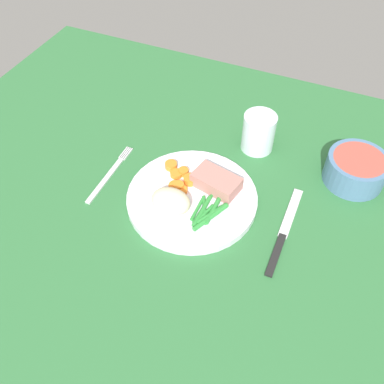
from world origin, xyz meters
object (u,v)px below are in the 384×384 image
at_px(dinner_plate, 192,198).
at_px(knife, 284,232).
at_px(salad_bowl, 356,168).
at_px(meat_portion, 216,182).
at_px(fork, 110,174).
at_px(water_glass, 258,134).

distance_m(dinner_plate, knife, 0.18).
bearing_deg(salad_bowl, knife, -116.38).
relative_size(meat_portion, salad_bowl, 0.75).
bearing_deg(knife, fork, 175.59).
bearing_deg(dinner_plate, fork, -179.17).
xyz_separation_m(meat_portion, knife, (0.15, -0.04, -0.03)).
bearing_deg(knife, water_glass, 115.74).
xyz_separation_m(fork, salad_bowl, (0.45, 0.18, 0.03)).
bearing_deg(meat_portion, fork, -168.98).
bearing_deg(salad_bowl, water_glass, 175.60).
height_order(dinner_plate, fork, dinner_plate).
height_order(knife, water_glass, water_glass).
xyz_separation_m(knife, salad_bowl, (0.09, 0.18, 0.03)).
relative_size(knife, salad_bowl, 1.75).
bearing_deg(knife, meat_portion, 159.82).
height_order(meat_portion, water_glass, water_glass).
bearing_deg(fork, meat_portion, 9.67).
bearing_deg(water_glass, knife, -59.90).
height_order(meat_portion, salad_bowl, salad_bowl).
height_order(fork, salad_bowl, salad_bowl).
bearing_deg(fork, dinner_plate, -0.53).
relative_size(meat_portion, knife, 0.43).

